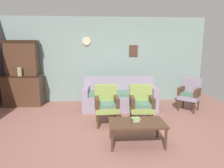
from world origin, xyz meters
TOP-DOWN VIEW (x-y plane):
  - ground_plane at (0.00, 0.00)m, footprint 7.68×7.68m
  - wall_back_with_decor at (0.00, 2.63)m, footprint 6.40×0.09m
  - side_cabinet at (-2.52, 2.25)m, footprint 1.16×0.55m
  - cabinet_upper_hutch at (-2.52, 2.33)m, footprint 0.99×0.38m
  - vase_on_cabinet at (-2.52, 2.07)m, footprint 0.13×0.13m
  - floral_couch at (0.37, 1.70)m, footprint 2.08×0.83m
  - armchair_near_couch_end at (-0.05, 0.58)m, footprint 0.55×0.53m
  - armchair_near_cabinet at (0.75, 0.54)m, footprint 0.55×0.52m
  - wingback_chair_by_fireplace at (2.32, 1.44)m, footprint 0.71×0.71m
  - coffee_table at (0.47, -0.39)m, footprint 1.00×0.56m
  - book_stack_on_table at (0.46, -0.34)m, footprint 0.17×0.11m
  - floor_vase_by_wall at (2.85, 2.15)m, footprint 0.25×0.25m

SIDE VIEW (x-z plane):
  - ground_plane at x=0.00m, z-range 0.00..0.00m
  - floral_couch at x=0.37m, z-range -0.13..0.77m
  - floor_vase_by_wall at x=2.85m, z-range 0.00..0.67m
  - coffee_table at x=0.47m, z-range 0.17..0.59m
  - book_stack_on_table at x=0.46m, z-range 0.42..0.48m
  - side_cabinet at x=-2.52m, z-range 0.00..0.93m
  - armchair_near_couch_end at x=-0.05m, z-range 0.05..0.95m
  - armchair_near_cabinet at x=0.75m, z-range 0.05..0.95m
  - wingback_chair_by_fireplace at x=2.32m, z-range 0.05..0.95m
  - vase_on_cabinet at x=-2.52m, z-range 0.93..1.19m
  - wall_back_with_decor at x=0.00m, z-range 0.00..2.70m
  - cabinet_upper_hutch at x=-2.52m, z-range 0.94..1.97m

